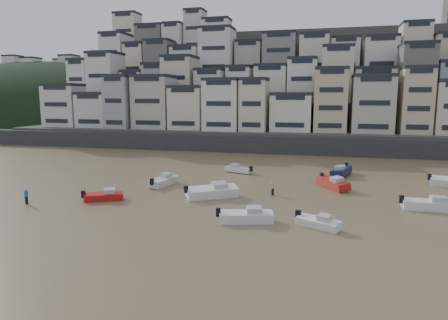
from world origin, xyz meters
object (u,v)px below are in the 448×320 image
(boat_f, at_px, (163,180))
(boat_i, at_px, (341,170))
(boat_e, at_px, (333,182))
(boat_d, at_px, (430,203))
(boat_j, at_px, (104,195))
(person_blue, at_px, (26,196))
(boat_b, at_px, (318,221))
(boat_c, at_px, (212,190))
(boat_h, at_px, (238,168))
(boat_a, at_px, (246,214))
(person_pink, at_px, (273,188))

(boat_f, bearing_deg, boat_i, -51.23)
(boat_e, bearing_deg, boat_d, 20.31)
(boat_e, distance_m, boat_j, 28.16)
(boat_f, xyz_separation_m, person_blue, (-10.97, -12.25, 0.11))
(boat_b, bearing_deg, boat_f, 176.38)
(boat_c, xyz_separation_m, boat_e, (13.65, 8.43, -0.08))
(boat_c, xyz_separation_m, boat_h, (-0.29, 15.82, -0.25))
(boat_c, xyz_separation_m, boat_d, (23.21, 0.70, -0.11))
(boat_a, height_order, boat_f, boat_f)
(boat_b, xyz_separation_m, boat_i, (2.89, 25.22, 0.25))
(boat_d, height_order, boat_i, boat_i)
(boat_c, distance_m, boat_h, 15.83)
(boat_c, bearing_deg, boat_h, 58.02)
(boat_j, relative_size, person_pink, 2.67)
(person_blue, bearing_deg, boat_b, -0.82)
(boat_d, distance_m, person_pink, 16.73)
(boat_c, relative_size, boat_d, 1.14)
(boat_e, distance_m, person_blue, 36.35)
(boat_c, xyz_separation_m, boat_j, (-11.55, -4.14, -0.26))
(boat_h, height_order, person_pink, person_pink)
(boat_b, bearing_deg, boat_e, 113.19)
(boat_f, xyz_separation_m, person_pink, (14.70, -1.78, 0.11))
(boat_e, bearing_deg, boat_f, -111.17)
(boat_e, bearing_deg, person_pink, -82.98)
(boat_a, distance_m, boat_i, 26.95)
(boat_d, distance_m, boat_e, 12.29)
(boat_e, xyz_separation_m, boat_h, (-13.95, 7.39, -0.17))
(boat_i, bearing_deg, boat_b, 10.25)
(boat_a, xyz_separation_m, boat_c, (-5.54, 7.93, 0.15))
(boat_a, distance_m, boat_f, 18.63)
(boat_a, height_order, boat_h, boat_a)
(boat_i, relative_size, person_pink, 3.58)
(boat_j, bearing_deg, boat_h, 33.90)
(boat_i, bearing_deg, person_blue, -37.18)
(boat_d, bearing_deg, boat_a, -154.80)
(boat_d, height_order, person_pink, person_pink)
(boat_c, height_order, boat_d, boat_c)
(boat_a, height_order, person_blue, person_blue)
(boat_d, distance_m, boat_h, 27.95)
(boat_f, xyz_separation_m, boat_h, (7.78, 11.04, -0.11))
(boat_b, relative_size, boat_f, 0.80)
(boat_e, xyz_separation_m, person_blue, (-32.69, -15.90, 0.06))
(boat_e, relative_size, boat_j, 1.28)
(boat_b, distance_m, boat_d, 14.04)
(boat_a, relative_size, boat_d, 0.95)
(boat_h, distance_m, boat_j, 22.91)
(boat_a, relative_size, person_blue, 3.16)
(boat_j, bearing_deg, boat_c, -6.97)
(boat_i, height_order, person_pink, person_pink)
(boat_b, distance_m, person_blue, 31.16)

